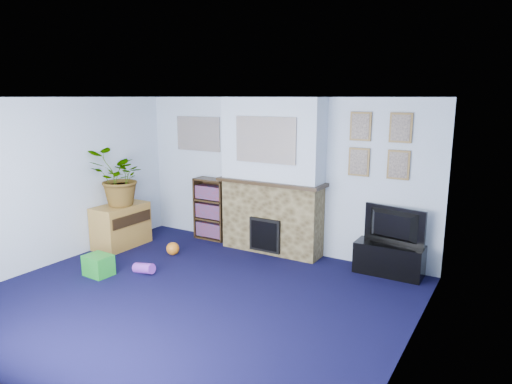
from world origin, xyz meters
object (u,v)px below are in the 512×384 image
Objects in this scene: tv_stand at (389,259)px; sideboard at (121,225)px; bookshelf at (212,210)px; television at (391,226)px.

tv_stand is 1.03× the size of sideboard.
bookshelf is 1.18× the size of sideboard.
television is at bearing 14.11° from sideboard.
bookshelf is at bearing 178.57° from tv_stand.
tv_stand is at bearing 101.19° from television.
television is 0.98× the size of sideboard.
bookshelf is at bearing 46.37° from sideboard.
sideboard is at bearing 25.30° from television.
television is (0.00, 0.02, 0.46)m from tv_stand.
tv_stand is 1.05× the size of television.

